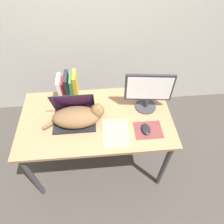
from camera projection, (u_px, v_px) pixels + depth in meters
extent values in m
plane|color=#3D3833|center=(102.00, 192.00, 1.99)|extent=(12.00, 12.00, 0.00)
cube|color=#BCB7AD|center=(89.00, 2.00, 1.85)|extent=(8.00, 0.05, 2.60)
cube|color=#93704C|center=(96.00, 119.00, 1.66)|extent=(1.26, 0.69, 0.03)
cylinder|color=#38383D|center=(33.00, 177.00, 1.72)|extent=(0.04, 0.04, 0.72)
cylinder|color=#38383D|center=(164.00, 166.00, 1.79)|extent=(0.04, 0.04, 0.72)
cylinder|color=#38383D|center=(42.00, 123.00, 2.11)|extent=(0.04, 0.04, 0.72)
cylinder|color=#38383D|center=(150.00, 116.00, 2.17)|extent=(0.04, 0.04, 0.72)
cube|color=black|center=(75.00, 120.00, 1.62)|extent=(0.34, 0.25, 0.02)
cube|color=#28282D|center=(75.00, 121.00, 1.61)|extent=(0.28, 0.13, 0.00)
cube|color=black|center=(73.00, 102.00, 1.58)|extent=(0.34, 0.09, 0.24)
cube|color=#421956|center=(73.00, 103.00, 1.58)|extent=(0.30, 0.08, 0.21)
ellipsoid|color=brown|center=(76.00, 117.00, 1.57)|extent=(0.38, 0.22, 0.13)
sphere|color=brown|center=(97.00, 111.00, 1.58)|extent=(0.11, 0.11, 0.11)
cone|color=brown|center=(98.00, 104.00, 1.57)|extent=(0.04, 0.04, 0.03)
cone|color=brown|center=(98.00, 110.00, 1.53)|extent=(0.04, 0.04, 0.03)
cylinder|color=brown|center=(51.00, 124.00, 1.59)|extent=(0.14, 0.10, 0.03)
cylinder|color=#333338|center=(145.00, 106.00, 1.73)|extent=(0.18, 0.18, 0.01)
cylinder|color=#333338|center=(146.00, 102.00, 1.70)|extent=(0.04, 0.04, 0.08)
cube|color=#28282D|center=(149.00, 88.00, 1.57)|extent=(0.38, 0.06, 0.25)
cube|color=white|center=(149.00, 89.00, 1.56)|extent=(0.35, 0.04, 0.22)
cube|color=brown|center=(148.00, 130.00, 1.57)|extent=(0.22, 0.17, 0.00)
ellipsoid|color=black|center=(146.00, 129.00, 1.56)|extent=(0.07, 0.11, 0.03)
cube|color=white|center=(61.00, 88.00, 1.73)|extent=(0.04, 0.15, 0.22)
cube|color=maroon|center=(65.00, 89.00, 1.74)|extent=(0.03, 0.13, 0.20)
cube|color=#232328|center=(68.00, 87.00, 1.72)|extent=(0.03, 0.17, 0.25)
cube|color=#387A42|center=(72.00, 88.00, 1.73)|extent=(0.04, 0.14, 0.22)
cube|color=gold|center=(76.00, 86.00, 1.72)|extent=(0.03, 0.14, 0.26)
cube|color=#E5DB6B|center=(116.00, 133.00, 1.55)|extent=(0.21, 0.28, 0.01)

